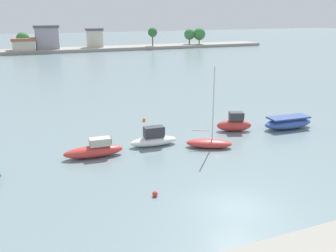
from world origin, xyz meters
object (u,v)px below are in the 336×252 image
(moored_boat_2, at_px, (154,139))
(mooring_buoy_0, at_px, (155,194))
(moored_boat_4, at_px, (234,124))
(moored_boat_5, at_px, (288,123))
(mooring_buoy_1, at_px, (144,119))
(moored_boat_3, at_px, (209,143))
(moored_boat_1, at_px, (95,150))

(moored_boat_2, xyz_separation_m, mooring_buoy_0, (-3.11, -8.57, -0.42))
(moored_boat_2, distance_m, mooring_buoy_0, 9.13)
(moored_boat_4, bearing_deg, moored_boat_5, 7.09)
(moored_boat_2, bearing_deg, moored_boat_5, 1.31)
(moored_boat_4, relative_size, moored_boat_5, 0.67)
(moored_boat_2, height_order, mooring_buoy_0, moored_boat_2)
(mooring_buoy_0, distance_m, mooring_buoy_1, 16.62)
(moored_boat_5, xyz_separation_m, mooring_buoy_0, (-16.84, -8.14, -0.40))
(moored_boat_2, height_order, moored_boat_4, moored_boat_4)
(moored_boat_5, bearing_deg, moored_boat_2, -179.06)
(moored_boat_5, bearing_deg, moored_boat_3, -166.81)
(moored_boat_2, bearing_deg, moored_boat_1, -169.45)
(moored_boat_5, bearing_deg, moored_boat_1, -176.53)
(moored_boat_5, bearing_deg, mooring_buoy_0, -151.45)
(moored_boat_4, height_order, moored_boat_5, moored_boat_4)
(moored_boat_2, relative_size, moored_boat_5, 0.79)
(moored_boat_3, xyz_separation_m, moored_boat_4, (4.38, 3.07, 0.29))
(moored_boat_2, bearing_deg, moored_boat_4, 8.92)
(moored_boat_5, bearing_deg, mooring_buoy_1, 149.94)
(moored_boat_5, bearing_deg, moored_boat_4, 168.89)
(mooring_buoy_0, bearing_deg, mooring_buoy_1, 73.33)
(moored_boat_2, bearing_deg, mooring_buoy_1, 80.38)
(moored_boat_4, xyz_separation_m, mooring_buoy_1, (-6.82, 6.49, -0.54))
(moored_boat_1, distance_m, mooring_buoy_1, 10.53)
(moored_boat_3, bearing_deg, mooring_buoy_1, 132.49)
(moored_boat_3, relative_size, mooring_buoy_0, 20.14)
(moored_boat_2, relative_size, mooring_buoy_0, 12.20)
(moored_boat_3, relative_size, moored_boat_5, 1.31)
(moored_boat_1, bearing_deg, moored_boat_3, -6.40)
(moored_boat_2, xyz_separation_m, moored_boat_5, (13.73, -0.44, -0.01))
(moored_boat_1, height_order, moored_boat_4, moored_boat_4)
(moored_boat_1, distance_m, moored_boat_3, 9.38)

